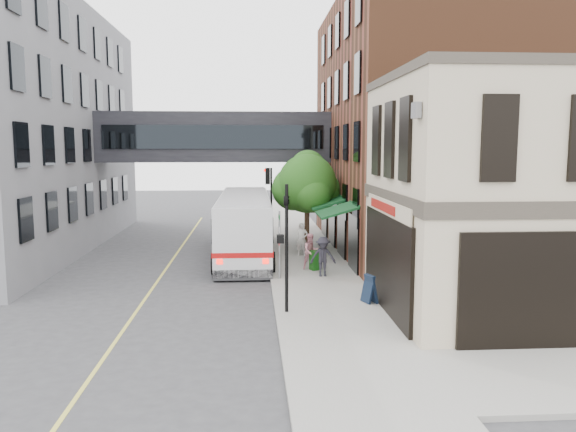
{
  "coord_description": "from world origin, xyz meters",
  "views": [
    {
      "loc": [
        -0.8,
        -17.17,
        5.92
      ],
      "look_at": [
        0.63,
        4.82,
        3.2
      ],
      "focal_mm": 35.0,
      "sensor_mm": 36.0,
      "label": 1
    }
  ],
  "objects": [
    {
      "name": "sandwich_board",
      "position": [
        3.55,
        2.96,
        0.68
      ],
      "size": [
        0.57,
        0.69,
        1.06
      ],
      "primitive_type": "cube",
      "rotation": [
        0.0,
        0.0,
        0.37
      ],
      "color": "black",
      "rests_on": "sidewalk_main"
    },
    {
      "name": "traffic_signal_near",
      "position": [
        0.37,
        2.0,
        2.98
      ],
      "size": [
        0.44,
        0.22,
        4.6
      ],
      "color": "black",
      "rests_on": "sidewalk_main"
    },
    {
      "name": "sidewalk_main",
      "position": [
        2.0,
        14.0,
        0.07
      ],
      "size": [
        4.0,
        60.0,
        0.15
      ],
      "primitive_type": "cube",
      "color": "gray",
      "rests_on": "ground"
    },
    {
      "name": "newspaper_box",
      "position": [
        2.17,
        8.67,
        0.61
      ],
      "size": [
        0.58,
        0.55,
        0.92
      ],
      "primitive_type": "cube",
      "rotation": [
        0.0,
        0.0,
        0.38
      ],
      "color": "#145112",
      "rests_on": "sidewalk_main"
    },
    {
      "name": "bus",
      "position": [
        -1.2,
        13.01,
        1.83
      ],
      "size": [
        2.98,
        12.16,
        3.27
      ],
      "color": "silver",
      "rests_on": "ground"
    },
    {
      "name": "pedestrian_a",
      "position": [
        1.85,
        12.18,
        1.03
      ],
      "size": [
        0.67,
        0.46,
        1.76
      ],
      "primitive_type": "imported",
      "rotation": [
        0.0,
        0.0,
        -0.06
      ],
      "color": "white",
      "rests_on": "sidewalk_main"
    },
    {
      "name": "lane_marking",
      "position": [
        -5.0,
        10.0,
        0.01
      ],
      "size": [
        0.12,
        40.0,
        0.01
      ],
      "primitive_type": "cube",
      "color": "#D8CC4C",
      "rests_on": "ground"
    },
    {
      "name": "corner_building",
      "position": [
        8.97,
        2.0,
        4.21
      ],
      "size": [
        10.19,
        8.12,
        8.45
      ],
      "color": "#BBB08E",
      "rests_on": "ground"
    },
    {
      "name": "street_sign_pole",
      "position": [
        0.39,
        7.0,
        1.93
      ],
      "size": [
        0.08,
        0.75,
        3.0
      ],
      "color": "gray",
      "rests_on": "sidewalk_main"
    },
    {
      "name": "brick_building",
      "position": [
        9.98,
        15.0,
        6.99
      ],
      "size": [
        13.76,
        18.0,
        14.0
      ],
      "color": "#5A311C",
      "rests_on": "ground"
    },
    {
      "name": "ground",
      "position": [
        0.0,
        0.0,
        0.0
      ],
      "size": [
        120.0,
        120.0,
        0.0
      ],
      "primitive_type": "plane",
      "color": "#38383A",
      "rests_on": "ground"
    },
    {
      "name": "pedestrian_c",
      "position": [
        2.36,
        7.35,
        1.04
      ],
      "size": [
        1.16,
        0.68,
        1.78
      ],
      "primitive_type": "imported",
      "rotation": [
        0.0,
        0.0,
        0.02
      ],
      "color": "black",
      "rests_on": "sidewalk_main"
    },
    {
      "name": "traffic_signal_far",
      "position": [
        0.26,
        17.0,
        3.34
      ],
      "size": [
        0.53,
        0.28,
        4.5
      ],
      "color": "black",
      "rests_on": "sidewalk_main"
    },
    {
      "name": "skyway_bridge",
      "position": [
        -3.0,
        18.0,
        6.5
      ],
      "size": [
        14.0,
        3.18,
        3.0
      ],
      "color": "black",
      "rests_on": "ground"
    },
    {
      "name": "pedestrian_b",
      "position": [
        1.99,
        8.87,
        1.0
      ],
      "size": [
        0.97,
        0.84,
        1.7
      ],
      "primitive_type": "imported",
      "rotation": [
        0.0,
        0.0,
        0.28
      ],
      "color": "pink",
      "rests_on": "sidewalk_main"
    },
    {
      "name": "street_tree",
      "position": [
        2.19,
        13.22,
        3.91
      ],
      "size": [
        3.8,
        3.2,
        5.6
      ],
      "color": "#382619",
      "rests_on": "sidewalk_main"
    }
  ]
}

